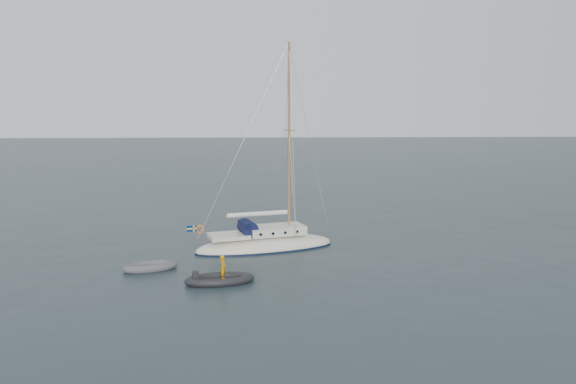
{
  "coord_description": "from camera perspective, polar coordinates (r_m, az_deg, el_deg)",
  "views": [
    {
      "loc": [
        -3.2,
        -31.39,
        8.21
      ],
      "look_at": [
        -1.5,
        0.0,
        3.7
      ],
      "focal_mm": 35.0,
      "sensor_mm": 36.0,
      "label": 1
    }
  ],
  "objects": [
    {
      "name": "sailboat",
      "position": [
        33.84,
        -2.32,
        -4.2
      ],
      "size": [
        9.0,
        2.7,
        12.82
      ],
      "rotation": [
        0.0,
        0.0,
        0.29
      ],
      "color": "beige",
      "rests_on": "ground"
    },
    {
      "name": "dinghy",
      "position": [
        30.45,
        -13.82,
        -7.38
      ],
      "size": [
        2.86,
        1.29,
        0.41
      ],
      "rotation": [
        0.0,
        0.0,
        0.36
      ],
      "color": "#505055",
      "rests_on": "ground"
    },
    {
      "name": "ground",
      "position": [
        32.6,
        2.65,
        -6.44
      ],
      "size": [
        300.0,
        300.0,
        0.0
      ],
      "primitive_type": "plane",
      "color": "black",
      "rests_on": "ground"
    },
    {
      "name": "rib",
      "position": [
        27.63,
        -6.99,
        -8.73
      ],
      "size": [
        3.4,
        1.54,
        1.38
      ],
      "rotation": [
        0.0,
        0.0,
        0.18
      ],
      "color": "black",
      "rests_on": "ground"
    }
  ]
}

